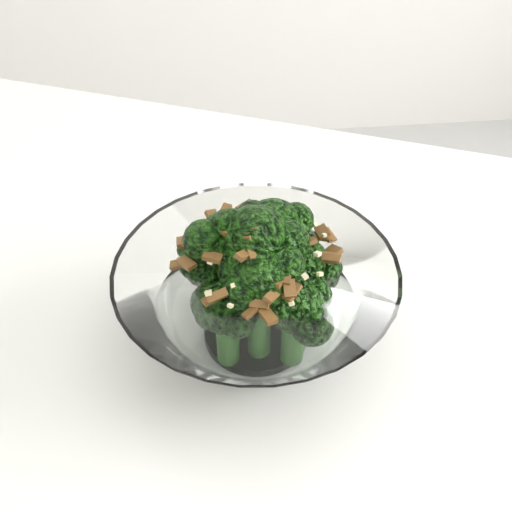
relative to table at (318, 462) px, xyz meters
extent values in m
cube|color=white|center=(0.00, 0.00, 0.05)|extent=(1.42, 1.21, 0.04)
cylinder|color=white|center=(-0.36, 0.53, -0.33)|extent=(0.04, 0.04, 0.71)
cylinder|color=white|center=(-0.04, 0.08, 0.07)|extent=(0.09, 0.09, 0.01)
cylinder|color=#205015|center=(-0.06, 0.09, 0.11)|extent=(0.02, 0.02, 0.07)
sphere|color=#19450D|center=(-0.06, 0.09, 0.16)|extent=(0.05, 0.05, 0.05)
cylinder|color=#205015|center=(0.00, 0.11, 0.10)|extent=(0.02, 0.02, 0.04)
sphere|color=#19450D|center=(0.00, 0.11, 0.13)|extent=(0.04, 0.04, 0.04)
cylinder|color=#205015|center=(-0.04, 0.06, 0.11)|extent=(0.02, 0.02, 0.07)
sphere|color=#19450D|center=(-0.04, 0.06, 0.16)|extent=(0.04, 0.04, 0.04)
cylinder|color=#205015|center=(-0.04, 0.12, 0.10)|extent=(0.02, 0.02, 0.04)
sphere|color=#19450D|center=(-0.04, 0.12, 0.13)|extent=(0.04, 0.04, 0.04)
cylinder|color=#205015|center=(-0.01, 0.08, 0.11)|extent=(0.02, 0.02, 0.06)
sphere|color=#19450D|center=(-0.01, 0.08, 0.14)|extent=(0.04, 0.04, 0.04)
cylinder|color=#205015|center=(-0.04, 0.08, 0.12)|extent=(0.02, 0.02, 0.08)
sphere|color=#19450D|center=(-0.04, 0.08, 0.17)|extent=(0.05, 0.05, 0.05)
cylinder|color=#205015|center=(-0.07, 0.05, 0.10)|extent=(0.02, 0.02, 0.05)
sphere|color=#19450D|center=(-0.07, 0.05, 0.14)|extent=(0.04, 0.04, 0.04)
cylinder|color=#205015|center=(-0.02, 0.05, 0.10)|extent=(0.02, 0.02, 0.05)
sphere|color=#19450D|center=(-0.02, 0.05, 0.14)|extent=(0.04, 0.04, 0.04)
cylinder|color=#205015|center=(-0.03, 0.10, 0.12)|extent=(0.02, 0.02, 0.07)
sphere|color=#19450D|center=(-0.03, 0.10, 0.16)|extent=(0.05, 0.05, 0.05)
cylinder|color=#205015|center=(-0.08, 0.09, 0.10)|extent=(0.02, 0.02, 0.05)
sphere|color=#19450D|center=(-0.08, 0.09, 0.14)|extent=(0.04, 0.04, 0.04)
cube|color=brown|center=(0.01, 0.10, 0.16)|extent=(0.01, 0.01, 0.01)
cube|color=brown|center=(-0.05, 0.08, 0.19)|extent=(0.01, 0.01, 0.01)
cube|color=brown|center=(-0.01, 0.09, 0.17)|extent=(0.01, 0.01, 0.01)
cube|color=brown|center=(-0.02, 0.10, 0.17)|extent=(0.01, 0.01, 0.01)
cube|color=brown|center=(-0.02, 0.04, 0.16)|extent=(0.01, 0.01, 0.01)
cube|color=brown|center=(-0.04, 0.02, 0.16)|extent=(0.01, 0.02, 0.00)
cube|color=brown|center=(-0.04, 0.05, 0.17)|extent=(0.01, 0.01, 0.01)
cube|color=brown|center=(0.01, 0.10, 0.16)|extent=(0.01, 0.02, 0.01)
cube|color=brown|center=(-0.01, 0.08, 0.17)|extent=(0.01, 0.01, 0.01)
cube|color=brown|center=(-0.04, 0.03, 0.16)|extent=(0.01, 0.01, 0.01)
cube|color=brown|center=(-0.09, 0.07, 0.16)|extent=(0.01, 0.02, 0.00)
cube|color=brown|center=(-0.02, 0.11, 0.17)|extent=(0.01, 0.02, 0.01)
cube|color=brown|center=(-0.02, 0.04, 0.16)|extent=(0.02, 0.02, 0.01)
cube|color=brown|center=(-0.07, 0.10, 0.17)|extent=(0.01, 0.02, 0.01)
cube|color=brown|center=(-0.07, 0.11, 0.17)|extent=(0.01, 0.01, 0.01)
cube|color=brown|center=(-0.09, 0.11, 0.15)|extent=(0.01, 0.01, 0.01)
cube|color=brown|center=(-0.05, 0.07, 0.19)|extent=(0.01, 0.01, 0.01)
cube|color=brown|center=(-0.07, 0.11, 0.17)|extent=(0.01, 0.02, 0.01)
cube|color=brown|center=(-0.03, 0.13, 0.16)|extent=(0.01, 0.01, 0.00)
cube|color=brown|center=(-0.03, 0.04, 0.17)|extent=(0.01, 0.01, 0.01)
cube|color=brown|center=(0.01, 0.10, 0.16)|extent=(0.01, 0.01, 0.00)
cube|color=brown|center=(-0.05, 0.07, 0.19)|extent=(0.01, 0.02, 0.01)
cube|color=brown|center=(0.01, 0.07, 0.16)|extent=(0.01, 0.01, 0.01)
cube|color=brown|center=(-0.07, 0.04, 0.16)|extent=(0.02, 0.01, 0.01)
cube|color=brown|center=(0.00, 0.12, 0.15)|extent=(0.01, 0.01, 0.01)
cube|color=brown|center=(-0.03, 0.12, 0.17)|extent=(0.01, 0.01, 0.01)
cube|color=brown|center=(-0.05, 0.07, 0.19)|extent=(0.01, 0.02, 0.01)
cube|color=brown|center=(-0.09, 0.09, 0.17)|extent=(0.01, 0.01, 0.01)
cube|color=brown|center=(-0.07, 0.06, 0.17)|extent=(0.02, 0.01, 0.01)
cube|color=brown|center=(-0.05, 0.06, 0.18)|extent=(0.01, 0.01, 0.01)
cube|color=brown|center=(-0.10, 0.10, 0.16)|extent=(0.01, 0.01, 0.01)
cube|color=brown|center=(-0.06, 0.13, 0.16)|extent=(0.01, 0.02, 0.01)
cube|color=brown|center=(-0.06, 0.08, 0.18)|extent=(0.02, 0.02, 0.01)
cube|color=brown|center=(-0.04, 0.04, 0.17)|extent=(0.01, 0.01, 0.01)
cube|color=brown|center=(0.01, 0.07, 0.16)|extent=(0.01, 0.01, 0.01)
cube|color=brown|center=(-0.05, 0.03, 0.16)|extent=(0.02, 0.01, 0.01)
cube|color=brown|center=(-0.08, 0.04, 0.16)|extent=(0.02, 0.01, 0.01)
cube|color=brown|center=(-0.05, 0.05, 0.18)|extent=(0.01, 0.01, 0.01)
cube|color=brown|center=(-0.09, 0.10, 0.16)|extent=(0.01, 0.01, 0.01)
cube|color=brown|center=(-0.10, 0.08, 0.16)|extent=(0.01, 0.01, 0.01)
cube|color=brown|center=(-0.09, 0.11, 0.15)|extent=(0.01, 0.01, 0.00)
cube|color=brown|center=(-0.04, 0.03, 0.16)|extent=(0.01, 0.01, 0.01)
cube|color=brown|center=(-0.06, 0.11, 0.17)|extent=(0.01, 0.01, 0.00)
cube|color=brown|center=(-0.04, 0.14, 0.16)|extent=(0.02, 0.01, 0.01)
cube|color=brown|center=(-0.06, 0.09, 0.18)|extent=(0.02, 0.01, 0.01)
cube|color=brown|center=(0.01, 0.08, 0.16)|extent=(0.01, 0.01, 0.01)
cube|color=brown|center=(-0.04, 0.11, 0.18)|extent=(0.01, 0.02, 0.01)
cube|color=beige|center=(-0.07, 0.11, 0.16)|extent=(0.01, 0.01, 0.00)
cube|color=beige|center=(-0.04, 0.12, 0.16)|extent=(0.01, 0.01, 0.00)
cube|color=beige|center=(-0.04, 0.11, 0.18)|extent=(0.01, 0.01, 0.01)
cube|color=beige|center=(0.01, 0.09, 0.16)|extent=(0.00, 0.00, 0.00)
cube|color=beige|center=(-0.06, 0.04, 0.17)|extent=(0.00, 0.00, 0.00)
cube|color=beige|center=(-0.02, 0.03, 0.16)|extent=(0.00, 0.00, 0.00)
cube|color=beige|center=(-0.08, 0.10, 0.17)|extent=(0.01, 0.01, 0.00)
cube|color=beige|center=(-0.05, 0.13, 0.15)|extent=(0.00, 0.01, 0.00)
cube|color=beige|center=(-0.06, 0.09, 0.18)|extent=(0.00, 0.00, 0.00)
cube|color=beige|center=(-0.07, 0.11, 0.17)|extent=(0.00, 0.00, 0.00)
cube|color=beige|center=(-0.04, 0.12, 0.17)|extent=(0.01, 0.01, 0.01)
cube|color=beige|center=(-0.06, 0.03, 0.16)|extent=(0.00, 0.00, 0.00)
cube|color=beige|center=(-0.07, 0.06, 0.17)|extent=(0.01, 0.01, 0.00)
cube|color=beige|center=(-0.02, 0.08, 0.18)|extent=(0.00, 0.00, 0.00)
cube|color=beige|center=(0.00, 0.06, 0.17)|extent=(0.01, 0.01, 0.00)
cube|color=beige|center=(-0.08, 0.04, 0.16)|extent=(0.01, 0.01, 0.01)
cube|color=beige|center=(0.00, 0.05, 0.16)|extent=(0.00, 0.01, 0.00)
cube|color=beige|center=(0.01, 0.11, 0.16)|extent=(0.00, 0.00, 0.00)
cube|color=beige|center=(-0.08, 0.10, 0.17)|extent=(0.01, 0.01, 0.00)
cube|color=beige|center=(-0.07, 0.09, 0.18)|extent=(0.00, 0.01, 0.00)
cube|color=beige|center=(-0.10, 0.08, 0.16)|extent=(0.00, 0.01, 0.00)
cube|color=beige|center=(-0.01, 0.04, 0.17)|extent=(0.01, 0.01, 0.00)
cube|color=beige|center=(-0.05, 0.12, 0.17)|extent=(0.01, 0.01, 0.00)
cube|color=beige|center=(-0.02, 0.08, 0.18)|extent=(0.00, 0.00, 0.00)
cube|color=beige|center=(-0.03, 0.04, 0.17)|extent=(0.00, 0.00, 0.00)
camera|label=1|loc=(-0.07, -0.22, 0.43)|focal=40.00mm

